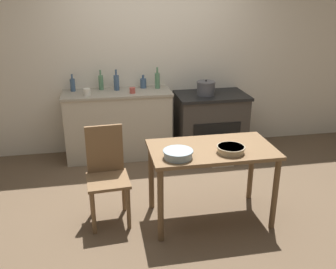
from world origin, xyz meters
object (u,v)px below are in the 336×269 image
object	(u,v)px
stock_pot	(206,88)
bottle_mid_left	(143,83)
work_table	(211,158)
mixing_bowl_small	(231,149)
cup_center_right	(132,90)
stove	(210,123)
bottle_left	(101,82)
bottle_center_left	(157,80)
bottle_far_left	(116,82)
cup_mid_right	(87,92)
flour_sack	(221,153)
bottle_center	(73,85)
mixing_bowl_large	(178,154)
chair	(107,172)

from	to	relation	value
stock_pot	bottle_mid_left	size ratio (longest dim) A/B	1.42
work_table	mixing_bowl_small	xyz separation A→B (m)	(0.13, -0.14, 0.15)
stock_pot	cup_center_right	world-z (taller)	stock_pot
stove	bottle_left	world-z (taller)	bottle_left
cup_center_right	bottle_center_left	bearing A→B (deg)	29.43
bottle_mid_left	bottle_center_left	size ratio (longest dim) A/B	0.62
work_table	bottle_far_left	world-z (taller)	bottle_far_left
bottle_mid_left	cup_mid_right	bearing A→B (deg)	-160.34
work_table	cup_mid_right	size ratio (longest dim) A/B	13.19
flour_sack	bottle_center_left	distance (m)	1.30
bottle_center	mixing_bowl_small	bearing A→B (deg)	-53.32
bottle_mid_left	cup_mid_right	distance (m)	0.80
work_table	mixing_bowl_large	world-z (taller)	mixing_bowl_large
mixing_bowl_small	bottle_mid_left	distance (m)	2.09
bottle_center	work_table	bearing A→B (deg)	-53.85
chair	cup_center_right	world-z (taller)	cup_center_right
cup_center_right	cup_mid_right	xyz separation A→B (m)	(-0.58, -0.01, 0.01)
stock_pot	cup_center_right	bearing A→B (deg)	-177.68
bottle_center	cup_center_right	bearing A→B (deg)	-18.50
stock_pot	bottle_center_left	size ratio (longest dim) A/B	0.88
cup_center_right	mixing_bowl_small	bearing A→B (deg)	-67.41
bottle_left	bottle_center	xyz separation A→B (m)	(-0.37, -0.01, -0.01)
chair	cup_mid_right	size ratio (longest dim) A/B	10.55
stove	bottle_far_left	size ratio (longest dim) A/B	3.50
chair	bottle_center_left	bearing A→B (deg)	61.10
work_table	bottle_center	world-z (taller)	bottle_center
flour_sack	mixing_bowl_small	xyz separation A→B (m)	(-0.38, -1.32, 0.64)
chair	cup_center_right	bearing A→B (deg)	70.46
flour_sack	mixing_bowl_large	bearing A→B (deg)	-123.17
mixing_bowl_small	cup_center_right	distance (m)	1.90
stock_pot	cup_center_right	xyz separation A→B (m)	(-1.00, -0.04, 0.02)
bottle_mid_left	bottle_center	world-z (taller)	bottle_center
stove	mixing_bowl_large	distance (m)	2.06
stock_pot	bottle_far_left	world-z (taller)	bottle_far_left
stock_pot	bottle_mid_left	distance (m)	0.86
bottle_far_left	bottle_left	size ratio (longest dim) A/B	1.05
cup_mid_right	mixing_bowl_small	bearing A→B (deg)	-53.08
bottle_left	cup_mid_right	size ratio (longest dim) A/B	2.94
stock_pot	bottle_far_left	size ratio (longest dim) A/B	0.92
bottle_left	mixing_bowl_small	bearing A→B (deg)	-60.91
work_table	mixing_bowl_small	world-z (taller)	mixing_bowl_small
bottle_far_left	bottle_left	world-z (taller)	bottle_far_left
bottle_center	stove	bearing A→B (deg)	-6.03
bottle_center_left	cup_mid_right	size ratio (longest dim) A/B	3.20
mixing_bowl_large	cup_center_right	bearing A→B (deg)	97.30
mixing_bowl_small	bottle_center_left	world-z (taller)	bottle_center_left
mixing_bowl_small	mixing_bowl_large	bearing A→B (deg)	-177.37
mixing_bowl_small	bottle_left	xyz separation A→B (m)	(-1.12, 2.02, 0.22)
bottle_mid_left	bottle_center_left	bearing A→B (deg)	-16.74
stock_pot	bottle_center_left	distance (m)	0.67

